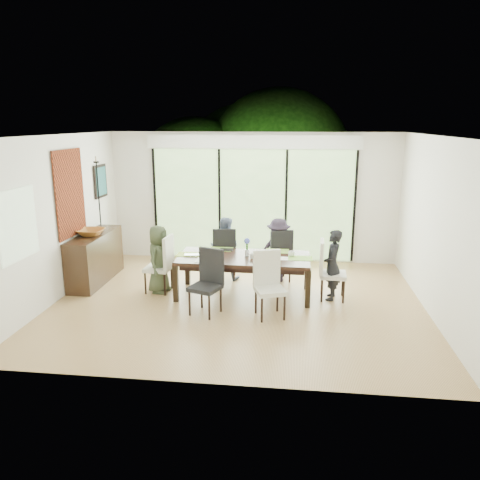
# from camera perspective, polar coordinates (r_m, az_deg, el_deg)

# --- Properties ---
(floor) EXTENTS (6.00, 5.00, 0.01)m
(floor) POSITION_cam_1_polar(r_m,az_deg,el_deg) (7.81, -0.22, -7.62)
(floor) COLOR olive
(floor) RESTS_ON ground
(ceiling) EXTENTS (6.00, 5.00, 0.01)m
(ceiling) POSITION_cam_1_polar(r_m,az_deg,el_deg) (7.25, -0.24, 12.68)
(ceiling) COLOR white
(ceiling) RESTS_ON wall_back
(wall_back) EXTENTS (6.00, 0.02, 2.70)m
(wall_back) POSITION_cam_1_polar(r_m,az_deg,el_deg) (9.86, 1.57, 5.20)
(wall_back) COLOR silver
(wall_back) RESTS_ON floor
(wall_front) EXTENTS (6.00, 0.02, 2.70)m
(wall_front) POSITION_cam_1_polar(r_m,az_deg,el_deg) (5.01, -3.76, -3.87)
(wall_front) COLOR beige
(wall_front) RESTS_ON floor
(wall_left) EXTENTS (0.02, 5.00, 2.70)m
(wall_left) POSITION_cam_1_polar(r_m,az_deg,el_deg) (8.32, -21.28, 2.52)
(wall_left) COLOR white
(wall_left) RESTS_ON floor
(wall_right) EXTENTS (0.02, 5.00, 2.70)m
(wall_right) POSITION_cam_1_polar(r_m,az_deg,el_deg) (7.65, 22.75, 1.42)
(wall_right) COLOR silver
(wall_right) RESTS_ON floor
(glass_doors) EXTENTS (4.20, 0.02, 2.30)m
(glass_doors) POSITION_cam_1_polar(r_m,az_deg,el_deg) (9.85, 1.54, 4.30)
(glass_doors) COLOR #598C3F
(glass_doors) RESTS_ON wall_back
(blinds_header) EXTENTS (4.40, 0.06, 0.28)m
(blinds_header) POSITION_cam_1_polar(r_m,az_deg,el_deg) (9.70, 1.58, 11.88)
(blinds_header) COLOR white
(blinds_header) RESTS_ON wall_back
(mullion_a) EXTENTS (0.05, 0.04, 2.30)m
(mullion_a) POSITION_cam_1_polar(r_m,az_deg,el_deg) (10.24, -10.28, 4.46)
(mullion_a) COLOR black
(mullion_a) RESTS_ON wall_back
(mullion_b) EXTENTS (0.05, 0.04, 2.30)m
(mullion_b) POSITION_cam_1_polar(r_m,az_deg,el_deg) (9.93, -2.51, 4.37)
(mullion_b) COLOR black
(mullion_b) RESTS_ON wall_back
(mullion_c) EXTENTS (0.05, 0.04, 2.30)m
(mullion_c) POSITION_cam_1_polar(r_m,az_deg,el_deg) (9.80, 5.62, 4.19)
(mullion_c) COLOR black
(mullion_c) RESTS_ON wall_back
(mullion_d) EXTENTS (0.05, 0.04, 2.30)m
(mullion_d) POSITION_cam_1_polar(r_m,az_deg,el_deg) (9.87, 13.79, 3.92)
(mullion_d) COLOR black
(mullion_d) RESTS_ON wall_back
(side_window) EXTENTS (0.02, 0.90, 1.00)m
(side_window) POSITION_cam_1_polar(r_m,az_deg,el_deg) (7.26, -25.47, 1.70)
(side_window) COLOR #8CAD7F
(side_window) RESTS_ON wall_left
(deck) EXTENTS (6.00, 1.80, 0.10)m
(deck) POSITION_cam_1_polar(r_m,az_deg,el_deg) (11.03, 1.94, -1.27)
(deck) COLOR #4E3B21
(deck) RESTS_ON ground
(rail_top) EXTENTS (6.00, 0.08, 0.06)m
(rail_top) POSITION_cam_1_polar(r_m,az_deg,el_deg) (11.66, 2.31, 2.62)
(rail_top) COLOR brown
(rail_top) RESTS_ON deck
(foliage_left) EXTENTS (3.20, 3.20, 3.20)m
(foliage_left) POSITION_cam_1_polar(r_m,az_deg,el_deg) (12.76, -5.44, 7.63)
(foliage_left) COLOR #14380F
(foliage_left) RESTS_ON ground
(foliage_mid) EXTENTS (4.00, 4.00, 4.00)m
(foliage_mid) POSITION_cam_1_polar(r_m,az_deg,el_deg) (13.04, 4.71, 9.37)
(foliage_mid) COLOR #14380F
(foliage_mid) RESTS_ON ground
(foliage_right) EXTENTS (2.80, 2.80, 2.80)m
(foliage_right) POSITION_cam_1_polar(r_m,az_deg,el_deg) (12.37, 12.92, 6.28)
(foliage_right) COLOR #14380F
(foliage_right) RESTS_ON ground
(foliage_far) EXTENTS (3.60, 3.60, 3.60)m
(foliage_far) POSITION_cam_1_polar(r_m,az_deg,el_deg) (13.83, 0.61, 8.95)
(foliage_far) COLOR #14380F
(foliage_far) RESTS_ON ground
(table_top) EXTENTS (2.21, 1.01, 0.06)m
(table_top) POSITION_cam_1_polar(r_m,az_deg,el_deg) (7.90, 0.46, -2.20)
(table_top) COLOR black
(table_top) RESTS_ON floor
(table_apron) EXTENTS (2.03, 0.83, 0.09)m
(table_apron) POSITION_cam_1_polar(r_m,az_deg,el_deg) (7.93, 0.45, -2.78)
(table_apron) COLOR black
(table_apron) RESTS_ON floor
(table_leg_fl) EXTENTS (0.08, 0.08, 0.64)m
(table_leg_fl) POSITION_cam_1_polar(r_m,az_deg,el_deg) (7.80, -7.85, -5.25)
(table_leg_fl) COLOR black
(table_leg_fl) RESTS_ON floor
(table_leg_fr) EXTENTS (0.08, 0.08, 0.64)m
(table_leg_fr) POSITION_cam_1_polar(r_m,az_deg,el_deg) (7.56, 8.29, -5.89)
(table_leg_fr) COLOR black
(table_leg_fr) RESTS_ON floor
(table_leg_bl) EXTENTS (0.08, 0.08, 0.64)m
(table_leg_bl) POSITION_cam_1_polar(r_m,az_deg,el_deg) (8.59, -6.42, -3.35)
(table_leg_bl) COLOR black
(table_leg_bl) RESTS_ON floor
(table_leg_br) EXTENTS (0.08, 0.08, 0.64)m
(table_leg_br) POSITION_cam_1_polar(r_m,az_deg,el_deg) (8.38, 8.16, -3.87)
(table_leg_br) COLOR black
(table_leg_br) RESTS_ON floor
(chair_left_end) EXTENTS (0.46, 0.46, 1.01)m
(chair_left_end) POSITION_cam_1_polar(r_m,az_deg,el_deg) (8.24, -9.98, -2.86)
(chair_left_end) COLOR silver
(chair_left_end) RESTS_ON floor
(chair_right_end) EXTENTS (0.44, 0.44, 1.01)m
(chair_right_end) POSITION_cam_1_polar(r_m,az_deg,el_deg) (7.93, 11.31, -3.61)
(chair_right_end) COLOR silver
(chair_right_end) RESTS_ON floor
(chair_far_left) EXTENTS (0.47, 0.47, 1.01)m
(chair_far_left) POSITION_cam_1_polar(r_m,az_deg,el_deg) (8.81, -1.84, -1.52)
(chair_far_left) COLOR black
(chair_far_left) RESTS_ON floor
(chair_far_right) EXTENTS (0.54, 0.54, 1.01)m
(chair_far_right) POSITION_cam_1_polar(r_m,az_deg,el_deg) (8.72, 4.67, -1.73)
(chair_far_right) COLOR black
(chair_far_right) RESTS_ON floor
(chair_near_left) EXTENTS (0.55, 0.55, 1.01)m
(chair_near_left) POSITION_cam_1_polar(r_m,az_deg,el_deg) (7.21, -4.29, -5.21)
(chair_near_left) COLOR black
(chair_near_left) RESTS_ON floor
(chair_near_right) EXTENTS (0.54, 0.54, 1.01)m
(chair_near_right) POSITION_cam_1_polar(r_m,az_deg,el_deg) (7.09, 3.71, -5.54)
(chair_near_right) COLOR silver
(chair_near_right) RESTS_ON floor
(person_left_end) EXTENTS (0.44, 0.61, 1.19)m
(person_left_end) POSITION_cam_1_polar(r_m,az_deg,el_deg) (8.21, -9.87, -2.29)
(person_left_end) COLOR #3B462E
(person_left_end) RESTS_ON floor
(person_right_end) EXTENTS (0.42, 0.60, 1.19)m
(person_right_end) POSITION_cam_1_polar(r_m,az_deg,el_deg) (7.91, 11.19, -3.01)
(person_right_end) COLOR black
(person_right_end) RESTS_ON floor
(person_far_left) EXTENTS (0.58, 0.39, 1.19)m
(person_far_left) POSITION_cam_1_polar(r_m,az_deg,el_deg) (8.77, -1.87, -1.01)
(person_far_left) COLOR slate
(person_far_left) RESTS_ON floor
(person_far_right) EXTENTS (0.56, 0.35, 1.19)m
(person_far_right) POSITION_cam_1_polar(r_m,az_deg,el_deg) (8.68, 4.68, -1.21)
(person_far_right) COLOR #281F2E
(person_far_right) RESTS_ON floor
(placemat_left) EXTENTS (0.41, 0.30, 0.01)m
(placemat_left) POSITION_cam_1_polar(r_m,az_deg,el_deg) (8.05, -6.28, -1.76)
(placemat_left) COLOR #91A93C
(placemat_left) RESTS_ON table_top
(placemat_right) EXTENTS (0.41, 0.30, 0.01)m
(placemat_right) POSITION_cam_1_polar(r_m,az_deg,el_deg) (7.85, 7.37, -2.21)
(placemat_right) COLOR #79AD3E
(placemat_right) RESTS_ON table_top
(placemat_far_l) EXTENTS (0.41, 0.30, 0.01)m
(placemat_far_l) POSITION_cam_1_polar(r_m,az_deg,el_deg) (8.33, -2.31, -1.12)
(placemat_far_l) COLOR #76A139
(placemat_far_l) RESTS_ON table_top
(placemat_far_r) EXTENTS (0.41, 0.30, 0.01)m
(placemat_far_r) POSITION_cam_1_polar(r_m,az_deg,el_deg) (8.24, 4.57, -1.34)
(placemat_far_r) COLOR olive
(placemat_far_r) RESTS_ON table_top
(placemat_paper) EXTENTS (0.41, 0.30, 0.01)m
(placemat_paper) POSITION_cam_1_polar(r_m,az_deg,el_deg) (7.69, -3.87, -2.47)
(placemat_paper) COLOR white
(placemat_paper) RESTS_ON table_top
(tablet_far_l) EXTENTS (0.24, 0.17, 0.01)m
(tablet_far_l) POSITION_cam_1_polar(r_m,az_deg,el_deg) (8.27, -1.68, -1.18)
(tablet_far_l) COLOR black
(tablet_far_l) RESTS_ON table_top
(tablet_far_r) EXTENTS (0.22, 0.16, 0.01)m
(tablet_far_r) POSITION_cam_1_polar(r_m,az_deg,el_deg) (8.19, 4.21, -1.37)
(tablet_far_r) COLOR black
(tablet_far_r) RESTS_ON table_top
(papers) EXTENTS (0.28, 0.20, 0.00)m
(papers) POSITION_cam_1_polar(r_m,az_deg,el_deg) (7.80, 5.53, -2.26)
(papers) COLOR white
(papers) RESTS_ON table_top
(platter_base) EXTENTS (0.24, 0.24, 0.02)m
(platter_base) POSITION_cam_1_polar(r_m,az_deg,el_deg) (7.69, -3.87, -2.38)
(platter_base) COLOR white
(platter_base) RESTS_ON table_top
(platter_snacks) EXTENTS (0.18, 0.18, 0.01)m
(platter_snacks) POSITION_cam_1_polar(r_m,az_deg,el_deg) (7.68, -3.88, -2.26)
(platter_snacks) COLOR orange
(platter_snacks) RESTS_ON table_top
(vase) EXTENTS (0.07, 0.07, 0.11)m
(vase) POSITION_cam_1_polar(r_m,az_deg,el_deg) (7.92, 0.86, -1.54)
(vase) COLOR silver
(vase) RESTS_ON table_top
(hyacinth_stems) EXTENTS (0.04, 0.04, 0.15)m
(hyacinth_stems) POSITION_cam_1_polar(r_m,az_deg,el_deg) (7.89, 0.86, -0.77)
(hyacinth_stems) COLOR #337226
(hyacinth_stems) RESTS_ON table_top
(hyacinth_blooms) EXTENTS (0.10, 0.10, 0.10)m
(hyacinth_blooms) POSITION_cam_1_polar(r_m,az_deg,el_deg) (7.87, 0.86, -0.12)
(hyacinth_blooms) COLOR #5460D3
(hyacinth_blooms) RESTS_ON table_top
(laptop) EXTENTS (0.33, 0.23, 0.02)m
(laptop) POSITION_cam_1_polar(r_m,az_deg,el_deg) (7.93, -5.74, -1.92)
(laptop) COLOR silver
(laptop) RESTS_ON table_top
(cup_a) EXTENTS (0.15, 0.15, 0.09)m
(cup_a) POSITION_cam_1_polar(r_m,az_deg,el_deg) (8.13, -4.34, -1.25)
(cup_a) COLOR white
(cup_a) RESTS_ON table_top
(cup_b) EXTENTS (0.12, 0.12, 0.08)m
(cup_b) POSITION_cam_1_polar(r_m,az_deg,el_deg) (7.77, 1.47, -1.95)
(cup_b) COLOR white
(cup_b) RESTS_ON table_top
(cup_c) EXTENTS (0.12, 0.12, 0.09)m
(cup_c) POSITION_cam_1_polar(r_m,az_deg,el_deg) (7.93, 6.29, -1.68)
(cup_c) COLOR white
(cup_c) RESTS_ON table_top
(book) EXTENTS (0.22, 0.25, 0.02)m
(book) POSITION_cam_1_polar(r_m,az_deg,el_deg) (7.92, 2.30, -1.91)
(book) COLOR white
(book) RESTS_ON table_top
(sideboard) EXTENTS (0.45, 1.61, 0.90)m
(sideboard) POSITION_cam_1_polar(r_m,az_deg,el_deg) (9.07, -17.22, -2.08)
(sideboard) COLOR black
(sideboard) RESTS_ON floor
(bowl) EXTENTS (0.48, 0.48, 0.12)m
(bowl) POSITION_cam_1_polar(r_m,az_deg,el_deg) (8.85, -17.72, 0.91)
(bowl) COLOR #925620
(bowl) RESTS_ON sideboard
(candlestick_base) EXTENTS (0.10, 0.10, 0.04)m
(candlestick_base) POSITION_cam_1_polar(r_m,az_deg,el_deg) (9.26, -16.57, 1.32)
(candlestick_base) COLOR black
(candlestick_base) RESTS_ON sideboard
(candlestick_shaft) EXTENTS (0.02, 0.02, 1.26)m
(candlestick_shaft) POSITION_cam_1_polar(r_m,az_deg,el_deg) (9.15, -16.85, 5.18)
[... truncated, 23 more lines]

